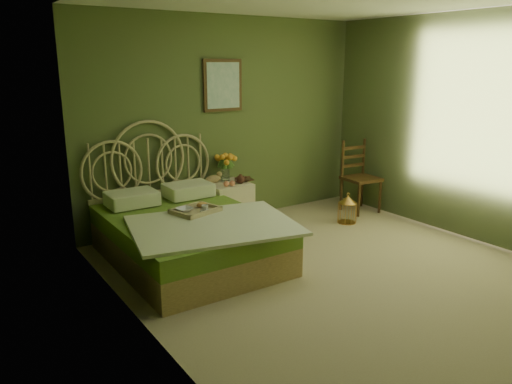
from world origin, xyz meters
TOP-DOWN VIEW (x-y plane):
  - floor at (0.00, 0.00)m, footprint 4.50×4.50m
  - wall_back at (0.00, 2.25)m, footprint 4.00×0.00m
  - wall_left at (-2.00, 0.00)m, footprint 0.00×4.50m
  - wall_right at (2.00, 0.00)m, footprint 0.00×4.50m
  - wall_art at (-0.07, 2.22)m, footprint 0.54×0.04m
  - bed at (-1.10, 1.26)m, footprint 1.75×2.21m
  - nightstand at (-0.16, 1.99)m, footprint 0.51×0.51m
  - chair at (1.70, 1.58)m, footprint 0.47×0.47m
  - birdcage at (1.19, 1.22)m, footprint 0.24×0.24m
  - book_lower at (0.01, 2.00)m, footprint 0.19×0.24m
  - book_upper at (0.01, 2.00)m, footprint 0.24×0.26m
  - cereal_bowl at (-1.11, 1.25)m, footprint 0.19×0.19m
  - coffee_cup at (-0.93, 1.14)m, footprint 0.08×0.08m

SIDE VIEW (x-z plane):
  - floor at x=0.00m, z-range 0.00..0.00m
  - birdcage at x=1.19m, z-range 0.00..0.36m
  - bed at x=-1.10m, z-range -0.38..0.99m
  - nightstand at x=-0.16m, z-range -0.14..0.85m
  - chair at x=1.70m, z-range 0.05..1.04m
  - cereal_bowl at x=-1.11m, z-range 0.53..0.57m
  - coffee_cup at x=-0.93m, z-range 0.53..0.60m
  - book_lower at x=0.01m, z-range 0.56..0.58m
  - book_upper at x=0.01m, z-range 0.58..0.60m
  - wall_back at x=0.00m, z-range -0.70..3.30m
  - wall_left at x=-2.00m, z-range -0.95..3.55m
  - wall_right at x=2.00m, z-range -0.95..3.55m
  - wall_art at x=-0.07m, z-range 1.43..2.07m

